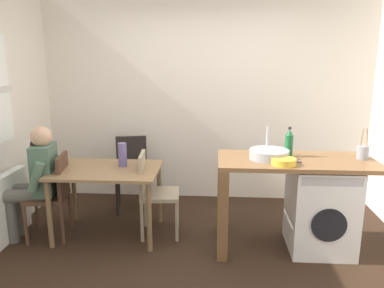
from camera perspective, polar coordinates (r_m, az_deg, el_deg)
name	(u,v)px	position (r m, az deg, el deg)	size (l,w,h in m)	color
ground_plane	(199,262)	(3.69, 1.10, -17.49)	(5.46, 5.46, 0.00)	black
wall_back	(206,98)	(4.95, 2.18, 7.02)	(4.60, 0.10, 2.70)	silver
radiator	(5,209)	(4.37, -26.52, -8.80)	(0.10, 0.80, 0.70)	white
dining_table	(107,177)	(4.04, -12.81, -4.98)	(1.10, 0.76, 0.74)	olive
chair_person_seat	(54,191)	(4.20, -20.27, -6.77)	(0.46, 0.46, 0.90)	#4C3323
chair_opposite	(153,189)	(4.02, -5.97, -6.86)	(0.43, 0.43, 0.90)	gray
chair_spare_by_wall	(132,168)	(4.78, -9.13, -3.70)	(0.47, 0.47, 0.90)	black
seated_person	(36,177)	(4.19, -22.58, -4.64)	(0.53, 0.53, 1.20)	#595651
kitchen_counter	(273,175)	(3.74, 12.28, -4.56)	(1.50, 0.68, 0.92)	brown
washing_machine	(321,208)	(3.95, 18.95, -9.15)	(0.60, 0.61, 0.86)	white
sink_basin	(269,154)	(3.68, 11.64, -1.53)	(0.38, 0.38, 0.09)	#9EA0A5
tap	(267,140)	(3.83, 11.36, 0.53)	(0.02, 0.02, 0.28)	#B2B2B7
bottle_tall_green	(289,143)	(3.79, 14.52, 0.12)	(0.08, 0.08, 0.30)	#19592D
mixing_bowl	(284,161)	(3.50, 13.79, -2.55)	(0.22, 0.22, 0.06)	gold
utensil_crock	(363,152)	(3.94, 24.54, -1.12)	(0.11, 0.11, 0.30)	gray
vase	(122,155)	(4.03, -10.52, -1.61)	(0.09, 0.09, 0.25)	slate
scissors	(293,162)	(3.63, 15.15, -2.60)	(0.15, 0.06, 0.01)	#B2B2B7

